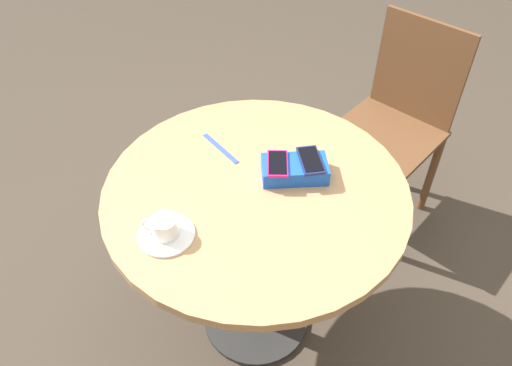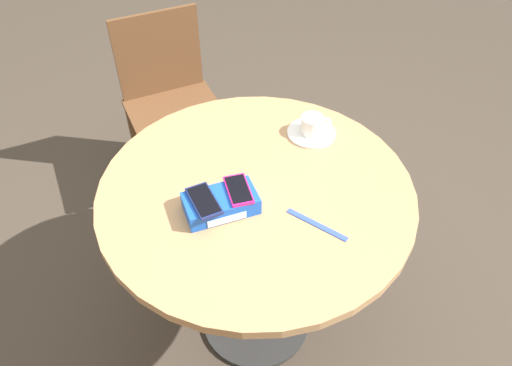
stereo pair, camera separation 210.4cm
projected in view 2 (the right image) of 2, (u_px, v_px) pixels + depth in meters
The scene contains 9 objects.
ground_plane at pixel (256, 320), 1.99m from camera, with size 8.00×8.00×0.00m, color #42382D.
round_table at pixel (256, 217), 1.56m from camera, with size 0.94×0.94×0.75m.
phone_box at pixel (221, 203), 1.39m from camera, with size 0.22×0.14×0.05m.
phone_navy at pixel (204, 201), 1.35m from camera, with size 0.07×0.13×0.01m.
phone_magenta at pixel (238, 190), 1.39m from camera, with size 0.09×0.13×0.01m.
saucer at pixel (311, 133), 1.65m from camera, with size 0.16×0.16×0.01m, color white.
coffee_cup at pixel (313, 124), 1.63m from camera, with size 0.10×0.07×0.06m.
lanyard_strap at pixel (317, 225), 1.37m from camera, with size 0.19×0.02×0.00m, color blue.
chair_near_window at pixel (173, 106), 2.27m from camera, with size 0.44×0.44×0.84m.
Camera 2 is at (-0.52, -0.90, 1.79)m, focal length 35.00 mm.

